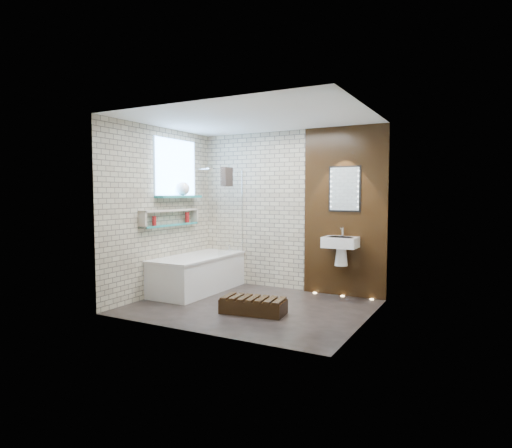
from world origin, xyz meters
The scene contains 15 objects.
ground centered at (0.00, 0.00, 0.00)m, with size 3.20×3.20×0.00m, color black.
room_shell centered at (0.00, 0.00, 1.30)m, with size 3.24×3.20×2.60m.
walnut_panel centered at (0.95, 1.27, 1.30)m, with size 1.30×0.06×2.60m, color black.
clerestory_window centered at (-1.57, 0.35, 1.90)m, with size 0.18×1.00×0.94m.
display_niche centered at (-1.53, 0.15, 1.20)m, with size 0.14×1.30×0.26m.
bathtub centered at (-1.22, 0.45, 0.29)m, with size 0.79×1.74×0.70m.
bath_screen centered at (-0.87, 0.89, 1.28)m, with size 0.01×0.78×1.40m, color white.
towel centered at (-0.87, 0.77, 1.85)m, with size 0.09×0.24×0.31m, color black.
shower_head centered at (-1.30, 0.95, 2.00)m, with size 0.18×0.18×0.02m, color silver.
washbasin centered at (0.95, 1.07, 0.79)m, with size 0.50×0.36×0.58m.
led_mirror centered at (0.95, 1.23, 1.65)m, with size 0.50×0.02×0.70m.
walnut_step centered at (0.20, -0.30, 0.09)m, with size 0.84×0.38×0.19m, color black.
niche_bottles centered at (-1.53, 0.26, 1.18)m, with size 0.07×0.88×0.17m.
sill_vases centered at (-1.50, 0.43, 1.66)m, with size 0.22×0.22×0.22m.
floor_uplights centered at (0.95, 1.20, 0.01)m, with size 0.96×0.06×0.01m.
Camera 1 is at (2.91, -5.28, 1.58)m, focal length 30.70 mm.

